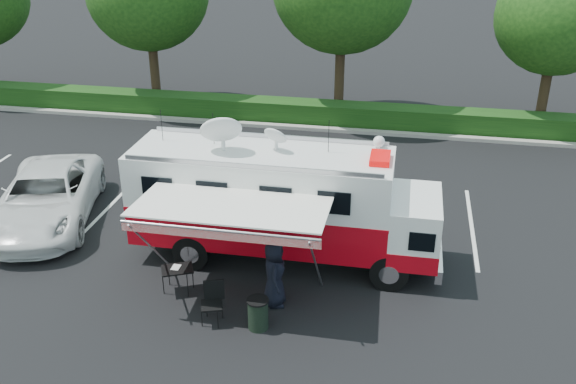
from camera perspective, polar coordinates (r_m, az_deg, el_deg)
name	(u,v)px	position (r m, az deg, el deg)	size (l,w,h in m)	color
ground_plane	(285,258)	(18.85, -0.29, -5.87)	(120.00, 120.00, 0.00)	black
back_border	(368,10)	(29.17, 7.10, 15.79)	(60.00, 6.14, 8.87)	#9E998E
stall_lines	(287,210)	(21.50, -0.05, -1.65)	(24.12, 5.50, 0.01)	silver
command_truck	(282,203)	(18.00, -0.54, -0.96)	(8.72, 2.40, 4.19)	black
awning	(230,212)	(15.60, -5.18, -1.75)	(4.76, 2.47, 2.88)	white
white_suv	(50,221)	(22.26, -20.38, -2.40)	(2.81, 6.08, 1.69)	silver
person	(275,304)	(16.94, -1.19, -9.88)	(0.90, 0.59, 1.84)	black
folding_table	(177,270)	(17.32, -9.82, -6.84)	(0.99, 0.87, 0.70)	black
folding_chair	(213,298)	(16.13, -6.70, -9.33)	(0.64, 0.68, 1.08)	black
trash_bin	(258,314)	(15.90, -2.68, -10.74)	(0.55, 0.55, 0.82)	black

